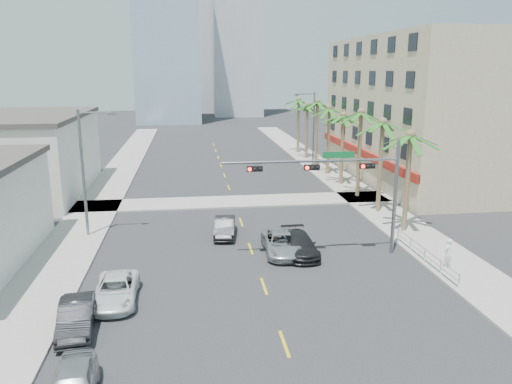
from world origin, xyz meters
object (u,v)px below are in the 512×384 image
traffic_signal_mast (347,179)px  car_parked_far (116,290)px  pedestrian (448,253)px  car_parked_mid (76,317)px  car_lane_left (225,227)px  car_lane_right (300,244)px  car_lane_center (282,243)px

traffic_signal_mast → car_parked_far: bearing=-160.5°
traffic_signal_mast → pedestrian: size_ratio=6.20×
car_parked_mid → pedestrian: 20.82m
car_parked_mid → car_lane_left: 14.66m
car_parked_mid → car_lane_right: bearing=27.2°
traffic_signal_mast → pedestrian: traffic_signal_mast is taller
traffic_signal_mast → car_parked_far: size_ratio=2.43×
car_parked_far → car_lane_left: 11.58m
traffic_signal_mast → car_parked_mid: 17.33m
traffic_signal_mast → car_parked_far: (-13.58, -4.82, -4.43)m
car_lane_right → pedestrian: bearing=-25.2°
car_lane_left → car_lane_right: car_lane_right is taller
car_lane_center → car_lane_left: bearing=132.0°
traffic_signal_mast → pedestrian: bearing=-29.8°
car_parked_far → car_lane_right: (10.81, 5.39, 0.04)m
car_parked_mid → car_lane_left: size_ratio=1.04×
car_lane_center → pedestrian: (9.25, -3.99, 0.37)m
car_parked_mid → traffic_signal_mast: bearing=20.3°
traffic_signal_mast → car_lane_right: traffic_signal_mast is taller
car_lane_left → car_parked_mid: bearing=-114.9°
pedestrian → car_lane_right: bearing=-61.1°
car_parked_mid → car_parked_far: 3.09m
car_parked_far → pedestrian: pedestrian is taller
traffic_signal_mast → car_lane_right: 5.23m
car_parked_mid → car_lane_left: (7.68, 12.49, -0.03)m
car_parked_far → pedestrian: size_ratio=2.56×
car_parked_mid → car_parked_far: car_parked_mid is taller
traffic_signal_mast → car_lane_center: size_ratio=2.28×
traffic_signal_mast → car_lane_center: 5.93m
car_parked_far → car_lane_center: bearing=29.9°
car_lane_right → traffic_signal_mast: bearing=-12.8°
car_lane_center → car_parked_mid: bearing=-140.9°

